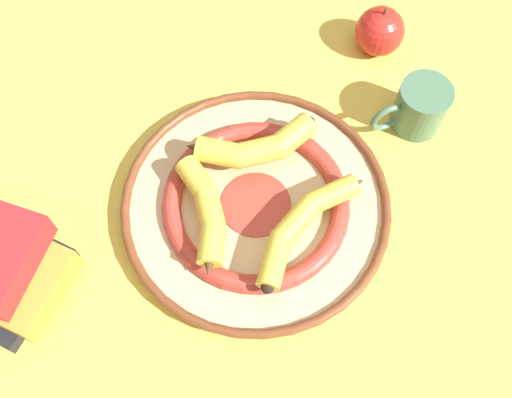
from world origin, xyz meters
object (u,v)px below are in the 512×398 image
banana_c (254,147)px  apple (380,31)px  coffee_mug (419,107)px  decorative_bowl (256,206)px  banana_a (303,223)px  banana_b (206,212)px

banana_c → apple: (-0.24, -0.16, -0.02)m
banana_c → coffee_mug: (-0.25, -0.01, -0.02)m
decorative_bowl → apple: (-0.26, -0.23, 0.02)m
banana_c → banana_a: bearing=-75.5°
decorative_bowl → coffee_mug: coffee_mug is taller
banana_b → apple: (-0.33, -0.24, -0.02)m
decorative_bowl → banana_a: bearing=131.5°
banana_c → decorative_bowl: bearing=-102.9°
banana_b → coffee_mug: 0.35m
decorative_bowl → banana_c: (-0.02, -0.07, 0.04)m
banana_c → apple: apple is taller
decorative_bowl → apple: size_ratio=4.19×
banana_a → banana_c: size_ratio=0.95×
banana_b → banana_c: size_ratio=0.93×
banana_a → coffee_mug: coffee_mug is taller
decorative_bowl → banana_a: banana_a is taller
banana_c → apple: size_ratio=2.14×
decorative_bowl → banana_b: size_ratio=2.12×
banana_b → banana_c: 0.12m
banana_b → apple: bearing=-53.7°
banana_a → banana_b: 0.13m
banana_c → banana_b: bearing=-137.7°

